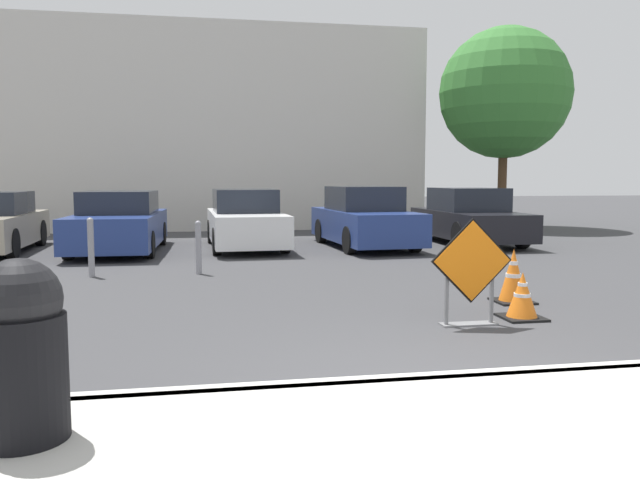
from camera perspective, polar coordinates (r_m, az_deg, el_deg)
ground_plane at (r=15.00m, az=-2.80°, el=-1.18°), size 96.00×96.00×0.00m
sidewalk_strip at (r=4.14m, az=19.54°, el=-18.77°), size 26.81×3.02×0.14m
curb_lip at (r=5.41m, az=11.39°, el=-12.68°), size 26.81×0.20×0.14m
road_closed_sign at (r=7.66m, az=13.67°, el=-2.68°), size 1.02×0.20×1.30m
traffic_cone_nearest at (r=8.29m, az=18.00°, el=-4.91°), size 0.51×0.51×0.59m
traffic_cone_second at (r=9.34m, az=17.25°, el=-3.19°), size 0.53×0.53×0.77m
parked_car_second at (r=15.95m, az=-17.87°, el=1.43°), size 2.00×4.72×1.48m
parked_car_third at (r=16.17m, az=-6.87°, el=1.74°), size 1.93×4.71×1.51m
parked_car_fourth at (r=16.27m, az=4.08°, el=1.90°), size 2.08×4.59×1.58m
parked_car_fifth at (r=17.70m, az=13.41°, el=2.00°), size 1.94×4.71×1.53m
trash_bin at (r=4.30m, az=-25.68°, el=-8.97°), size 0.54×0.54×1.14m
bollard_nearest at (r=11.78m, az=-11.05°, el=-0.54°), size 0.12×0.12×1.00m
bollard_second at (r=11.96m, az=-20.21°, el=-0.50°), size 0.12×0.12×1.08m
building_facade_backdrop at (r=24.12m, az=-14.52°, el=9.60°), size 18.89×5.00×7.07m
street_tree_behind_lot at (r=24.01m, az=16.53°, el=12.72°), size 4.69×4.69×7.20m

